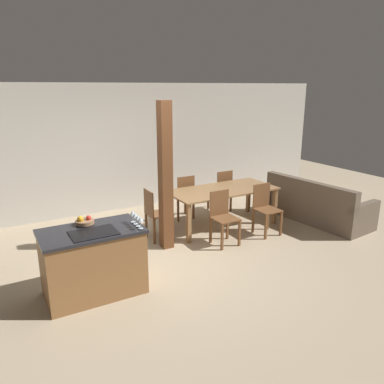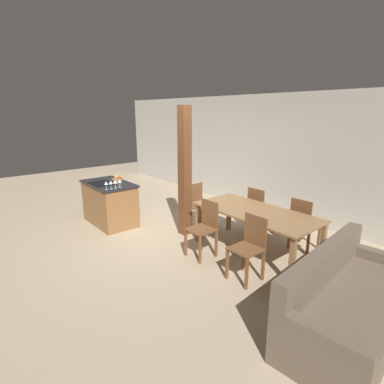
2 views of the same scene
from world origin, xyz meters
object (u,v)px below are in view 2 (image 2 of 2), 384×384
object	(u,v)px
dining_chair_near_right	(249,246)
timber_post	(185,173)
kitchen_island	(110,203)
couch	(348,305)
wine_glass_far	(115,182)
fruit_bowl	(118,179)
wine_glass_end	(120,181)
dining_table	(255,216)
dining_chair_far_left	(259,209)
wine_glass_near	(106,183)
dining_chair_far_right	(303,223)
dining_chair_near_left	(204,227)
dining_chair_head_end	(199,205)
wine_glass_middle	(111,183)

from	to	relation	value
dining_chair_near_right	timber_post	distance (m)	2.01
kitchen_island	couch	world-z (taller)	kitchen_island
wine_glass_far	timber_post	distance (m)	1.34
couch	timber_post	xyz separation A→B (m)	(-3.21, 0.32, 0.92)
fruit_bowl	dining_chair_near_right	bearing A→B (deg)	5.23
wine_glass_end	dining_table	size ratio (longest dim) A/B	0.08
wine_glass_far	dining_chair_far_left	xyz separation A→B (m)	(1.82, 2.06, -0.53)
wine_glass_end	couch	world-z (taller)	wine_glass_end
wine_glass_near	wine_glass_end	world-z (taller)	same
wine_glass_far	dining_chair_near_right	world-z (taller)	wine_glass_far
wine_glass_near	dining_chair_far_right	xyz separation A→B (m)	(2.75, 2.25, -0.53)
dining_chair_near_right	timber_post	bearing A→B (deg)	169.81
dining_chair_far_left	timber_post	xyz separation A→B (m)	(-0.91, -1.09, 0.72)
wine_glass_near	timber_post	world-z (taller)	timber_post
dining_table	timber_post	bearing A→B (deg)	-164.55
wine_glass_far	dining_chair_far_left	bearing A→B (deg)	48.60
wine_glass_end	dining_chair_far_right	size ratio (longest dim) A/B	0.17
wine_glass_far	dining_chair_near_left	world-z (taller)	wine_glass_far
fruit_bowl	dining_chair_head_end	bearing A→B (deg)	34.95
timber_post	wine_glass_end	bearing A→B (deg)	-135.90
wine_glass_middle	dining_chair_far_left	xyz separation A→B (m)	(1.82, 2.16, -0.53)
kitchen_island	wine_glass_far	bearing A→B (deg)	-11.26
kitchen_island	wine_glass_near	xyz separation A→B (m)	(0.56, -0.29, 0.57)
couch	dining_chair_near_right	bearing A→B (deg)	84.93
kitchen_island	wine_glass_far	distance (m)	0.81
dining_chair_near_left	dining_chair_far_right	bearing A→B (deg)	56.83
fruit_bowl	dining_chair_head_end	xyz separation A→B (m)	(1.46, 1.02, -0.44)
fruit_bowl	wine_glass_far	distance (m)	0.67
dining_chair_near_left	timber_post	bearing A→B (deg)	160.04
dining_chair_far_right	dining_chair_far_left	bearing A→B (deg)	0.00
dining_chair_head_end	wine_glass_end	bearing A→B (deg)	145.08
dining_chair_near_left	wine_glass_near	bearing A→B (deg)	-155.71
dining_chair_far_left	dining_chair_head_end	size ratio (longest dim) A/B	1.00
wine_glass_end	dining_chair_far_left	xyz separation A→B (m)	(1.82, 1.97, -0.53)
couch	timber_post	bearing A→B (deg)	78.79
dining_chair_head_end	wine_glass_near	bearing A→B (deg)	150.16
wine_glass_near	wine_glass_end	size ratio (longest dim) A/B	1.00
wine_glass_far	dining_table	xyz separation A→B (m)	(2.29, 1.35, -0.37)
fruit_bowl	dining_chair_far_right	distance (m)	3.78
fruit_bowl	timber_post	size ratio (longest dim) A/B	0.10
dining_chair_near_left	dining_chair_head_end	xyz separation A→B (m)	(-0.94, 0.71, 0.00)
wine_glass_near	dining_chair_far_left	distance (m)	2.94
fruit_bowl	dining_chair_near_left	distance (m)	2.46
kitchen_island	dining_chair_far_right	size ratio (longest dim) A/B	1.39
fruit_bowl	wine_glass_end	xyz separation A→B (m)	(0.58, -0.24, 0.09)
dining_chair_near_left	timber_post	world-z (taller)	timber_post
timber_post	fruit_bowl	bearing A→B (deg)	-156.78
wine_glass_far	dining_chair_far_left	size ratio (longest dim) A/B	0.17
dining_table	dining_chair_far_right	bearing A→B (deg)	56.83
wine_glass_end	dining_chair_far_right	xyz separation A→B (m)	(2.75, 1.97, -0.53)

